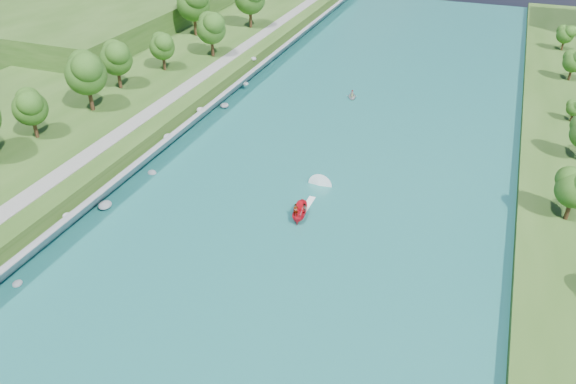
% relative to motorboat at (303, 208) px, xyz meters
% --- Properties ---
extents(ground, '(260.00, 260.00, 0.00)m').
position_rel_motorboat_xyz_m(ground, '(-0.52, -9.76, -0.88)').
color(ground, '#2D5119').
rests_on(ground, ground).
extents(river_water, '(55.00, 240.00, 0.10)m').
position_rel_motorboat_xyz_m(river_water, '(-0.52, 10.24, -0.83)').
color(river_water, '#17574F').
rests_on(river_water, ground).
extents(berm_west, '(45.00, 240.00, 3.50)m').
position_rel_motorboat_xyz_m(berm_west, '(-50.52, 10.24, 0.87)').
color(berm_west, '#2D5119').
rests_on(berm_west, ground).
extents(riprap_bank, '(4.66, 236.00, 4.21)m').
position_rel_motorboat_xyz_m(riprap_bank, '(-26.36, 9.71, 0.92)').
color(riprap_bank, slate).
rests_on(riprap_bank, ground).
extents(riverside_path, '(3.00, 200.00, 0.10)m').
position_rel_motorboat_xyz_m(riverside_path, '(-33.02, 10.24, 2.67)').
color(riverside_path, gray).
rests_on(riverside_path, berm_west).
extents(trees_west, '(18.70, 149.81, 13.93)m').
position_rel_motorboat_xyz_m(trees_west, '(-42.57, -0.99, 8.71)').
color(trees_west, '#244E14').
rests_on(trees_west, berm_west).
extents(motorboat, '(3.60, 19.17, 2.23)m').
position_rel_motorboat_xyz_m(motorboat, '(0.00, 0.00, 0.00)').
color(motorboat, red).
rests_on(motorboat, river_water).
extents(raft, '(2.89, 3.47, 1.65)m').
position_rel_motorboat_xyz_m(raft, '(-4.36, 41.43, -0.40)').
color(raft, '#93979B').
rests_on(raft, river_water).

